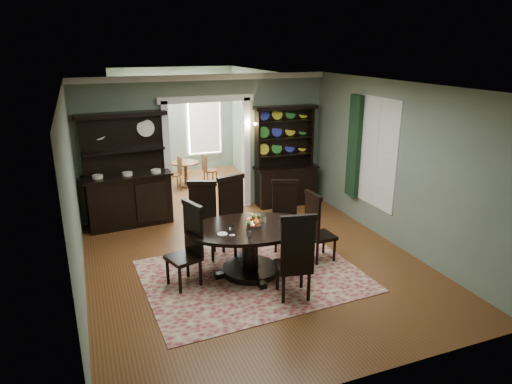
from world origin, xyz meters
TOP-DOWN VIEW (x-y plane):
  - room at (0.00, 0.04)m, footprint 5.51×6.01m
  - parlor at (0.00, 5.53)m, footprint 3.51×3.50m
  - doorway_trim at (0.00, 3.00)m, footprint 2.08×0.25m
  - right_window at (2.69, 0.93)m, footprint 0.15×1.47m
  - wall_sconce at (0.95, 2.85)m, footprint 0.27×0.21m
  - rug at (-0.19, -0.32)m, footprint 3.54×2.78m
  - dining_table at (-0.19, -0.21)m, footprint 2.25×2.20m
  - centerpiece at (-0.12, -0.21)m, footprint 1.23×0.79m
  - chair_far_left at (-0.72, 0.76)m, footprint 0.63×0.62m
  - chair_far_mid at (-0.16, 0.67)m, footprint 0.63×0.61m
  - chair_far_right at (0.77, 0.54)m, footprint 0.59×0.58m
  - chair_end_left at (-1.19, -0.17)m, footprint 0.60×0.61m
  - chair_end_right at (1.03, -0.19)m, footprint 0.46×0.48m
  - chair_near at (0.13, -1.22)m, footprint 0.59×0.57m
  - sideboard at (-1.77, 2.73)m, footprint 1.81×0.76m
  - welsh_dresser at (1.79, 2.75)m, footprint 1.49×0.60m
  - parlor_table at (-0.09, 4.92)m, footprint 0.71×0.71m
  - parlor_chair_left at (-0.40, 4.65)m, footprint 0.38×0.38m
  - parlor_chair_right at (0.48, 4.78)m, footprint 0.37×0.36m

SIDE VIEW (x-z plane):
  - rug at x=-0.19m, z-range 0.00..0.01m
  - parlor_table at x=-0.09m, z-range 0.10..0.76m
  - parlor_chair_right at x=0.48m, z-range 0.03..0.87m
  - parlor_chair_left at x=-0.40m, z-range 0.03..0.92m
  - dining_table at x=-0.19m, z-range 0.16..0.98m
  - chair_end_right at x=1.03m, z-range 0.03..1.28m
  - chair_far_right at x=0.77m, z-range 0.03..1.30m
  - chair_end_left at x=-1.19m, z-range 0.03..1.36m
  - chair_far_left at x=-0.72m, z-range 0.03..1.38m
  - chair_near at x=0.13m, z-range 0.03..1.41m
  - chair_far_mid at x=-0.16m, z-range 0.04..1.45m
  - sideboard at x=-1.77m, z-range -0.35..1.97m
  - welsh_dresser at x=1.79m, z-range -0.32..1.97m
  - centerpiece at x=-0.12m, z-range 0.78..0.98m
  - parlor at x=0.00m, z-range 0.01..3.02m
  - room at x=0.00m, z-range 0.07..3.08m
  - right_window at x=2.69m, z-range 0.54..2.66m
  - doorway_trim at x=0.00m, z-range 0.33..2.90m
  - wall_sconce at x=0.95m, z-range 1.79..1.99m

